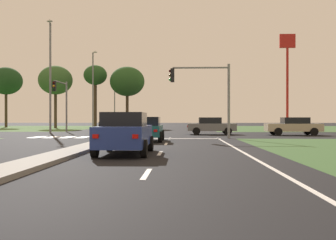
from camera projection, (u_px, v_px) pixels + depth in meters
The scene contains 33 objects.
ground_plane at pixel (132, 135), 35.03m from camera, with size 200.00×200.00×0.00m, color black.
grass_verge_far_right at pixel (329, 128), 58.60m from camera, with size 35.00×35.00×0.01m, color #385B2D.
median_island_near at pixel (72, 152), 16.04m from camera, with size 1.20×22.00×0.14m, color gray.
median_island_far at pixel (153, 128), 60.02m from camera, with size 1.20×36.00×0.14m, color gray.
lane_dash_near at pixel (147, 174), 10.03m from camera, with size 0.14×2.00×0.01m, color silver.
lane_dash_second at pixel (160, 153), 16.03m from camera, with size 0.14×2.00×0.01m, color silver.
lane_dash_third at pixel (166, 144), 22.03m from camera, with size 0.14×2.00×0.01m, color silver.
lane_dash_fourth at pixel (170, 138), 28.02m from camera, with size 0.14×2.00×0.01m, color silver.
edge_line_right at pixel (242, 152), 16.80m from camera, with size 0.14×24.00×0.01m, color silver.
stop_bar_near at pixel (174, 139), 27.90m from camera, with size 6.40×0.50×0.01m, color silver.
crosswalk_bar_near at pixel (37, 137), 30.06m from camera, with size 0.70×2.80×0.01m, color silver.
crosswalk_bar_second at pixel (52, 137), 30.02m from camera, with size 0.70×2.80×0.01m, color silver.
crosswalk_bar_third at pixel (68, 137), 29.98m from camera, with size 0.70×2.80×0.01m, color silver.
crosswalk_bar_fourth at pixel (83, 137), 29.94m from camera, with size 0.70×2.80×0.01m, color silver.
crosswalk_bar_fifth at pixel (99, 137), 29.90m from camera, with size 0.70×2.80×0.01m, color silver.
crosswalk_bar_sixth at pixel (114, 137), 29.86m from camera, with size 0.70×2.80×0.01m, color silver.
car_red_near at pixel (122, 124), 46.03m from camera, with size 1.98×4.36×1.48m.
car_beige_second at pixel (294, 126), 33.85m from camera, with size 4.56×2.03×1.48m.
car_blue_third at pixel (125, 133), 15.70m from camera, with size 1.97×4.58×1.61m.
car_teal_fifth at pixel (147, 129), 24.64m from camera, with size 1.96×4.14×1.48m.
car_black_sixth at pixel (124, 125), 37.42m from camera, with size 4.39×2.08×1.60m.
car_grey_seventh at pixel (211, 126), 35.31m from camera, with size 4.21×2.10×1.48m.
traffic_signal_far_left at pixel (62, 97), 40.27m from camera, with size 0.32×4.35×5.19m.
traffic_signal_near_right at pixel (206, 87), 28.21m from camera, with size 4.26×0.32×5.18m.
street_lamp_second at pixel (50, 72), 38.51m from camera, with size 0.88×1.91×10.47m.
street_lamp_third at pixel (93, 87), 56.90m from camera, with size 1.05×1.82×10.69m.
street_lamp_fourth at pixel (116, 98), 75.30m from camera, with size 2.56×0.99×9.23m.
pedestrian_at_median at pixel (143, 120), 45.67m from camera, with size 0.34×0.34×1.84m.
fastfood_pole_sign at pixel (287, 60), 47.20m from camera, with size 1.80×0.40×11.22m.
treeline_near at pixel (6, 81), 64.69m from camera, with size 5.11×5.11×9.58m.
treeline_second at pixel (55, 80), 59.78m from camera, with size 4.98×4.98×9.18m.
treeline_third at pixel (95, 76), 60.80m from camera, with size 3.49×3.49×9.40m.
treeline_fourth at pixel (127, 82), 60.85m from camera, with size 5.20×5.20×9.18m.
Camera 1 is at (4.39, -4.89, 1.37)m, focal length 43.41 mm.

